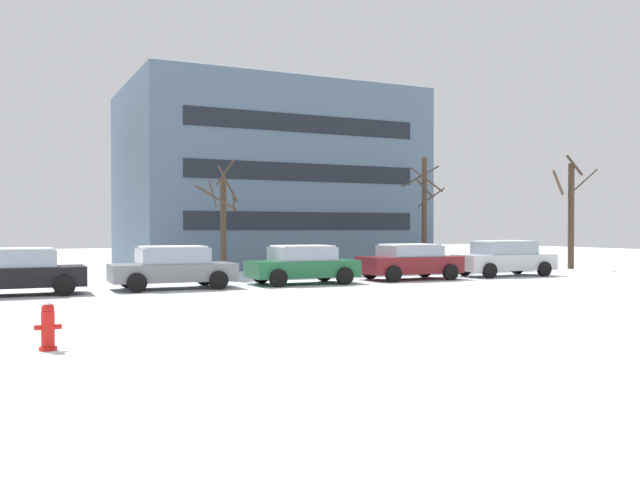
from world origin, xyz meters
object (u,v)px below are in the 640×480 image
(fire_hydrant, at_px, (48,325))
(parked_car_black, at_px, (19,271))
(parked_car_gray, at_px, (173,267))
(parked_car_maroon, at_px, (410,261))
(parked_car_green, at_px, (302,264))
(parked_car_silver, at_px, (504,258))

(fire_hydrant, distance_m, parked_car_black, 10.70)
(parked_car_gray, xyz_separation_m, parked_car_maroon, (9.67, 0.10, -0.00))
(parked_car_green, bearing_deg, parked_car_gray, 179.12)
(parked_car_maroon, bearing_deg, parked_car_silver, -0.17)
(parked_car_black, bearing_deg, parked_car_maroon, 1.32)
(parked_car_gray, distance_m, parked_car_maroon, 9.67)
(parked_car_silver, bearing_deg, parked_car_maroon, 179.83)
(parked_car_maroon, distance_m, parked_car_silver, 4.83)
(fire_hydrant, relative_size, parked_car_gray, 0.20)
(fire_hydrant, distance_m, parked_car_silver, 22.18)
(fire_hydrant, bearing_deg, parked_car_gray, 66.53)
(parked_car_gray, bearing_deg, parked_car_silver, 0.33)
(parked_car_maroon, bearing_deg, parked_car_green, -177.95)
(parked_car_green, xyz_separation_m, parked_car_maroon, (4.83, 0.17, 0.01))
(parked_car_gray, bearing_deg, parked_car_black, -177.20)
(parked_car_gray, bearing_deg, parked_car_green, -0.88)
(fire_hydrant, xyz_separation_m, parked_car_maroon, (14.42, 11.03, 0.32))
(fire_hydrant, bearing_deg, parked_car_maroon, 37.42)
(parked_car_gray, height_order, parked_car_maroon, parked_car_gray)
(parked_car_black, xyz_separation_m, parked_car_maroon, (14.50, 0.33, -0.00))
(parked_car_gray, distance_m, parked_car_silver, 14.50)
(parked_car_green, height_order, parked_car_silver, parked_car_silver)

